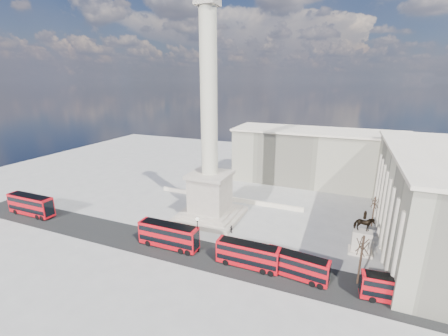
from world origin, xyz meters
TOP-DOWN VIEW (x-y plane):
  - ground at (0.00, 0.00)m, footprint 180.00×180.00m
  - asphalt_road at (5.00, -10.00)m, footprint 120.00×9.00m
  - nelsons_column at (0.00, 5.00)m, footprint 14.00×14.00m
  - balustrade_wall at (0.00, 16.00)m, footprint 40.00×0.60m
  - building_east at (45.00, 10.00)m, footprint 19.00×46.00m
  - building_northeast at (20.00, 40.00)m, footprint 51.00×17.00m
  - red_bus_a at (-1.69, -10.15)m, footprint 11.96×2.86m
  - red_bus_b at (14.24, -10.36)m, footprint 10.92×2.65m
  - red_bus_c at (22.46, -10.21)m, footprint 10.44×3.52m
  - red_bus_d at (36.85, -10.58)m, footprint 10.06×3.07m
  - red_bus_e at (-39.71, -10.25)m, footprint 12.27×2.93m
  - victorian_lamp at (4.12, -9.44)m, footprint 0.60×0.60m
  - equestrian_statue at (32.25, 1.62)m, footprint 4.12×3.09m
  - bare_tree_near at (31.68, -8.09)m, footprint 2.02×2.02m
  - bare_tree_mid at (38.06, 6.90)m, footprint 1.95×1.95m
  - bare_tree_far at (34.86, 14.32)m, footprint 1.78×1.78m
  - pedestrian_walking at (15.64, -5.37)m, footprint 0.80×0.71m
  - pedestrian_standing at (32.65, -6.50)m, footprint 0.94×0.88m
  - pedestrian_crossing at (7.34, -0.37)m, footprint 1.07×0.93m

SIDE VIEW (x-z plane):
  - ground at x=0.00m, z-range 0.00..0.00m
  - asphalt_road at x=5.00m, z-range 0.00..0.01m
  - balustrade_wall at x=0.00m, z-range 0.00..1.10m
  - pedestrian_standing at x=32.65m, z-range 0.00..1.54m
  - pedestrian_crossing at x=7.34m, z-range 0.00..1.73m
  - pedestrian_walking at x=15.64m, z-range 0.00..1.84m
  - red_bus_d at x=36.85m, z-range 0.10..4.12m
  - red_bus_c at x=22.46m, z-range 0.10..4.25m
  - red_bus_b at x=14.24m, z-range 0.11..4.53m
  - red_bus_a at x=-1.69m, z-range 0.12..4.97m
  - red_bus_e at x=-39.71m, z-range 0.12..5.10m
  - equestrian_statue at x=32.25m, z-range -1.29..7.26m
  - victorian_lamp at x=4.12m, z-range 0.62..7.62m
  - bare_tree_far at x=34.86m, z-range 2.09..9.36m
  - bare_tree_mid at x=38.06m, z-range 2.13..9.55m
  - bare_tree_near at x=31.68m, z-range 2.55..11.39m
  - building_northeast at x=20.00m, z-range 0.02..16.62m
  - building_east at x=45.00m, z-range 0.02..18.62m
  - nelsons_column at x=0.00m, z-range -12.01..37.84m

